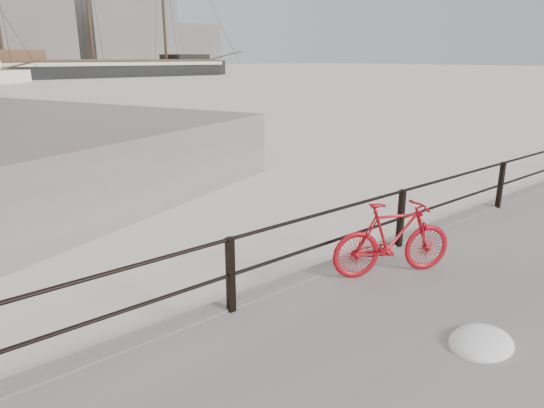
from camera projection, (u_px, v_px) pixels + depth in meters
ground at (489, 221)px, 10.68m from camera, size 400.00×400.00×0.00m
guardrail at (501, 185)px, 10.32m from camera, size 28.00×0.10×1.00m
bicycle at (393, 239)px, 7.11m from camera, size 1.81×1.04×1.12m
barque_black at (95, 77)px, 85.03m from camera, size 62.23×20.81×34.98m
industrial_west at (2, 34)px, 123.53m from camera, size 32.00×18.00×18.00m
industrial_mid at (124, 28)px, 147.66m from camera, size 26.00×20.00×24.00m
industrial_east at (183, 46)px, 166.81m from camera, size 20.00×16.00×14.00m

